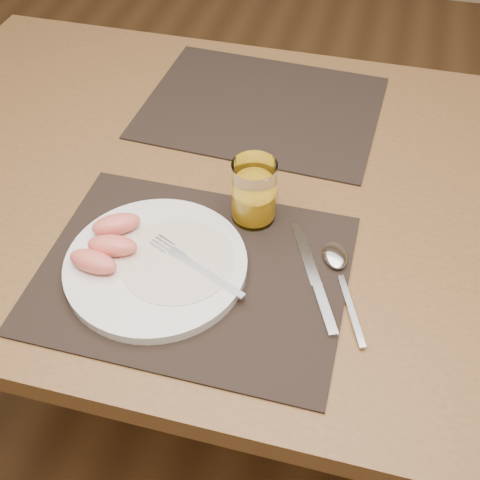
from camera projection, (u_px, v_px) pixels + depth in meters
The scene contains 11 objects.
ground at pixel (246, 397), 1.58m from camera, with size 5.00×5.00×0.00m, color brown.
table at pixel (248, 216), 1.09m from camera, with size 1.40×0.90×0.75m.
placemat_near at pixel (193, 272), 0.89m from camera, with size 0.45×0.35×0.00m, color black.
placemat_far at pixel (262, 107), 1.18m from camera, with size 0.45×0.35×0.00m, color black.
plate at pixel (156, 265), 0.89m from camera, with size 0.27×0.27×0.02m, color white.
plate_dressing at pixel (177, 260), 0.88m from camera, with size 0.17×0.17×0.00m.
fork at pixel (189, 261), 0.88m from camera, with size 0.17×0.09×0.00m.
knife at pixel (316, 284), 0.87m from camera, with size 0.10×0.21×0.01m.
spoon at pixel (337, 263), 0.89m from camera, with size 0.09×0.19×0.01m.
juice_glass at pixel (254, 194), 0.94m from camera, with size 0.07×0.07×0.11m.
grapefruit_wedges at pixel (108, 243), 0.89m from camera, with size 0.09×0.14×0.03m.
Camera 1 is at (0.18, -0.76, 1.43)m, focal length 45.00 mm.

